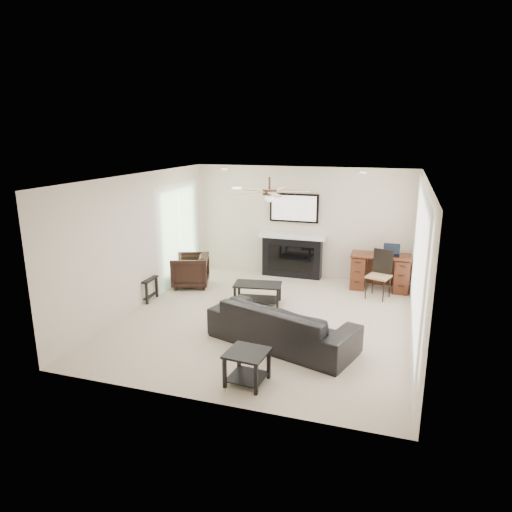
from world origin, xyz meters
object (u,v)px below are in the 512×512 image
at_px(sofa, 282,324).
at_px(armchair, 190,271).
at_px(fireplace_unit, 292,236).
at_px(desk, 380,272).
at_px(coffee_table, 258,294).

bearing_deg(sofa, armchair, -21.72).
height_order(fireplace_unit, desk, fireplace_unit).
relative_size(armchair, desk, 0.63).
distance_m(sofa, armchair, 3.37).
xyz_separation_m(armchair, fireplace_unit, (1.92, 1.36, 0.60)).
bearing_deg(armchair, desk, 85.91).
bearing_deg(fireplace_unit, desk, -9.55).
bearing_deg(fireplace_unit, sofa, -79.05).
height_order(sofa, desk, desk).
distance_m(armchair, coffee_table, 1.79).
relative_size(sofa, coffee_table, 2.57).
xyz_separation_m(fireplace_unit, desk, (1.98, -0.33, -0.57)).
xyz_separation_m(armchair, desk, (3.90, 1.02, 0.03)).
height_order(sofa, coffee_table, sofa).
distance_m(armchair, desk, 4.03).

